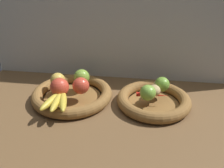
# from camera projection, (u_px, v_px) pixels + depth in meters

# --- Properties ---
(ground_plane) EXTENTS (1.40, 0.90, 0.03)m
(ground_plane) POSITION_uv_depth(u_px,v_px,m) (114.00, 108.00, 1.02)
(ground_plane) COLOR brown
(back_wall) EXTENTS (1.40, 0.03, 0.55)m
(back_wall) POSITION_uv_depth(u_px,v_px,m) (122.00, 27.00, 1.15)
(back_wall) COLOR silver
(back_wall) RESTS_ON ground_plane
(fruit_bowl_left) EXTENTS (0.36, 0.36, 0.05)m
(fruit_bowl_left) POSITION_uv_depth(u_px,v_px,m) (72.00, 94.00, 1.05)
(fruit_bowl_left) COLOR brown
(fruit_bowl_left) RESTS_ON ground_plane
(fruit_bowl_right) EXTENTS (0.32, 0.32, 0.05)m
(fruit_bowl_right) POSITION_uv_depth(u_px,v_px,m) (153.00, 100.00, 1.00)
(fruit_bowl_right) COLOR brown
(fruit_bowl_right) RESTS_ON ground_plane
(apple_golden_left) EXTENTS (0.07, 0.07, 0.07)m
(apple_golden_left) POSITION_uv_depth(u_px,v_px,m) (58.00, 80.00, 1.05)
(apple_golden_left) COLOR gold
(apple_golden_left) RESTS_ON fruit_bowl_left
(apple_green_back) EXTENTS (0.07, 0.07, 0.07)m
(apple_green_back) POSITION_uv_depth(u_px,v_px,m) (82.00, 77.00, 1.07)
(apple_green_back) COLOR #7AA338
(apple_green_back) RESTS_ON fruit_bowl_left
(apple_red_front) EXTENTS (0.08, 0.08, 0.08)m
(apple_red_front) POSITION_uv_depth(u_px,v_px,m) (60.00, 87.00, 0.97)
(apple_red_front) COLOR #CC422D
(apple_red_front) RESTS_ON fruit_bowl_left
(apple_red_right) EXTENTS (0.07, 0.07, 0.07)m
(apple_red_right) POSITION_uv_depth(u_px,v_px,m) (81.00, 85.00, 0.99)
(apple_red_right) COLOR #CC422D
(apple_red_right) RESTS_ON fruit_bowl_left
(banana_bunch_front) EXTENTS (0.12, 0.18, 0.03)m
(banana_bunch_front) POSITION_uv_depth(u_px,v_px,m) (58.00, 100.00, 0.93)
(banana_bunch_front) COLOR gold
(banana_bunch_front) RESTS_ON fruit_bowl_left
(potato_back) EXTENTS (0.07, 0.08, 0.05)m
(potato_back) POSITION_uv_depth(u_px,v_px,m) (159.00, 85.00, 1.02)
(potato_back) COLOR tan
(potato_back) RESTS_ON fruit_bowl_right
(potato_large) EXTENTS (0.07, 0.07, 0.05)m
(potato_large) POSITION_uv_depth(u_px,v_px,m) (154.00, 90.00, 0.98)
(potato_large) COLOR tan
(potato_large) RESTS_ON fruit_bowl_right
(lime_near) EXTENTS (0.07, 0.07, 0.07)m
(lime_near) POSITION_uv_depth(u_px,v_px,m) (148.00, 93.00, 0.94)
(lime_near) COLOR #7AAD3D
(lime_near) RESTS_ON fruit_bowl_right
(lime_far) EXTENTS (0.07, 0.07, 0.07)m
(lime_far) POSITION_uv_depth(u_px,v_px,m) (162.00, 84.00, 1.01)
(lime_far) COLOR #6B9E33
(lime_far) RESTS_ON fruit_bowl_right
(chili_pepper) EXTENTS (0.14, 0.02, 0.02)m
(chili_pepper) POSITION_uv_depth(u_px,v_px,m) (153.00, 95.00, 0.97)
(chili_pepper) COLOR red
(chili_pepper) RESTS_ON fruit_bowl_right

